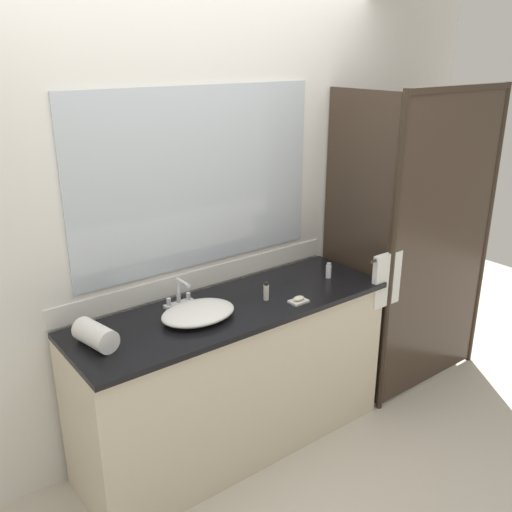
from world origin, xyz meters
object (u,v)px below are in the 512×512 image
Objects in this scene: amenity_bottle_lotion at (266,292)px; amenity_bottle_conditioner at (329,271)px; soap_dish at (299,300)px; rolled_towel_near_edge at (96,335)px; faucet at (179,297)px; sink_basin at (198,313)px.

amenity_bottle_lotion reaches higher than amenity_bottle_conditioner.
rolled_towel_near_edge reaches higher than soap_dish.
faucet is 1.70× the size of soap_dish.
amenity_bottle_conditioner is (0.50, 0.02, -0.00)m from amenity_bottle_lotion.
amenity_bottle_lotion is at bearing -177.35° from amenity_bottle_conditioner.
amenity_bottle_lotion is at bearing -27.44° from faucet.
soap_dish is (0.54, -0.35, -0.04)m from faucet.
amenity_bottle_lotion is 1.10× the size of amenity_bottle_conditioner.
rolled_towel_near_edge reaches higher than sink_basin.
amenity_bottle_lotion reaches higher than sink_basin.
sink_basin reaches higher than soap_dish.
soap_dish is 1.07× the size of amenity_bottle_conditioner.
rolled_towel_near_edge is (-1.06, 0.21, 0.04)m from soap_dish.
faucet is at bearing 15.47° from rolled_towel_near_edge.
amenity_bottle_lotion is (-0.12, 0.13, 0.03)m from soap_dish.
faucet is 1.66× the size of amenity_bottle_lotion.
sink_basin is 3.96× the size of soap_dish.
rolled_towel_near_edge is (-1.44, 0.05, 0.01)m from amenity_bottle_conditioner.
faucet reaches higher than amenity_bottle_conditioner.
faucet reaches higher than rolled_towel_near_edge.
amenity_bottle_lotion is at bearing -3.86° from sink_basin.
sink_basin is at bearing -4.69° from rolled_towel_near_edge.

